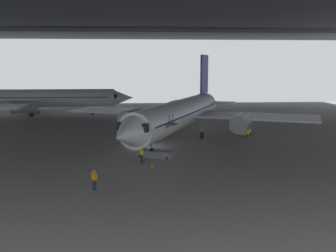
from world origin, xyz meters
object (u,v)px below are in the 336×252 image
object	(u,v)px
traffic_cone_orange	(152,166)
baggage_tug	(245,132)
airplane_main	(180,114)
airplane_distant	(44,98)
crew_worker_by_stairs	(142,154)
crew_worker_near_nose	(94,179)
boarding_stairs	(156,150)

from	to	relation	value
traffic_cone_orange	baggage_tug	distance (m)	21.44
airplane_main	baggage_tug	size ratio (longest dim) A/B	13.65
traffic_cone_orange	airplane_distant	bearing A→B (deg)	115.19
crew_worker_by_stairs	airplane_distant	distance (m)	43.47
crew_worker_near_nose	traffic_cone_orange	xyz separation A→B (m)	(4.74, 6.12, -0.65)
airplane_main	boarding_stairs	world-z (taller)	airplane_main
boarding_stairs	crew_worker_by_stairs	bearing A→B (deg)	-121.99
boarding_stairs	baggage_tug	world-z (taller)	boarding_stairs
airplane_main	boarding_stairs	bearing A→B (deg)	-110.66
boarding_stairs	crew_worker_near_nose	size ratio (longest dim) A/B	2.80
traffic_cone_orange	baggage_tug	xyz separation A→B (m)	(13.47, 16.68, 0.23)
airplane_main	baggage_tug	world-z (taller)	airplane_main
airplane_main	crew_worker_by_stairs	world-z (taller)	airplane_main
airplane_main	airplane_distant	bearing A→B (deg)	130.77
airplane_main	boarding_stairs	size ratio (longest dim) A/B	7.38
boarding_stairs	crew_worker_by_stairs	xyz separation A→B (m)	(-1.58, -2.53, 0.25)
crew_worker_near_nose	airplane_distant	size ratio (longest dim) A/B	0.05
airplane_distant	traffic_cone_orange	bearing A→B (deg)	-64.81
airplane_distant	crew_worker_near_nose	bearing A→B (deg)	-72.77
airplane_main	boarding_stairs	distance (m)	10.33
crew_worker_near_nose	airplane_distant	distance (m)	49.85
crew_worker_by_stairs	baggage_tug	world-z (taller)	crew_worker_by_stairs
crew_worker_near_nose	baggage_tug	bearing A→B (deg)	51.37
crew_worker_near_nose	traffic_cone_orange	world-z (taller)	crew_worker_near_nose
boarding_stairs	crew_worker_near_nose	bearing A→B (deg)	-116.29
airplane_main	airplane_distant	size ratio (longest dim) A/B	1.01
crew_worker_near_nose	crew_worker_by_stairs	xyz separation A→B (m)	(3.77, 8.30, 0.04)
crew_worker_by_stairs	traffic_cone_orange	world-z (taller)	crew_worker_by_stairs
crew_worker_by_stairs	traffic_cone_orange	xyz separation A→B (m)	(0.97, -2.18, -0.69)
boarding_stairs	traffic_cone_orange	xyz separation A→B (m)	(-0.61, -4.72, -0.44)
airplane_distant	baggage_tug	bearing A→B (deg)	-36.92
crew_worker_by_stairs	airplane_main	bearing A→B (deg)	66.74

